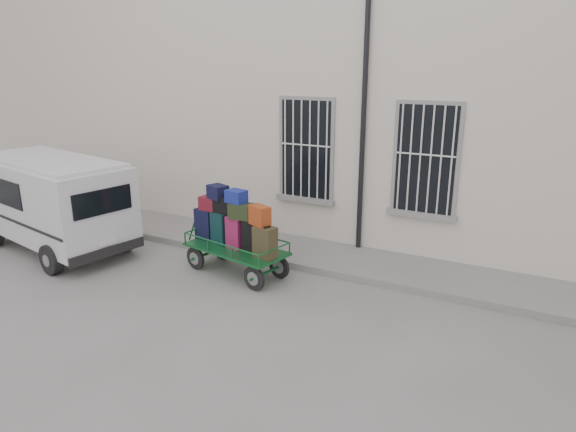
{
  "coord_description": "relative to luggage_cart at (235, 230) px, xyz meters",
  "views": [
    {
      "loc": [
        4.61,
        -7.46,
        4.15
      ],
      "look_at": [
        0.17,
        1.0,
        1.28
      ],
      "focal_mm": 32.0,
      "sensor_mm": 36.0,
      "label": 1
    }
  ],
  "objects": [
    {
      "name": "building",
      "position": [
        0.87,
        4.82,
        2.07
      ],
      "size": [
        24.0,
        5.15,
        6.0
      ],
      "color": "beige",
      "rests_on": "ground"
    },
    {
      "name": "luggage_cart",
      "position": [
        0.0,
        0.0,
        0.0
      ],
      "size": [
        2.58,
        1.37,
        1.77
      ],
      "rotation": [
        0.0,
        0.0,
        -0.2
      ],
      "color": "black",
      "rests_on": "ground"
    },
    {
      "name": "van",
      "position": [
        -4.45,
        -0.69,
        0.28
      ],
      "size": [
        4.44,
        2.53,
        2.11
      ],
      "rotation": [
        0.0,
        0.0,
        -0.2
      ],
      "color": "silver",
      "rests_on": "ground"
    },
    {
      "name": "ground",
      "position": [
        0.87,
        -0.68,
        -0.93
      ],
      "size": [
        80.0,
        80.0,
        0.0
      ],
      "primitive_type": "plane",
      "color": "slate",
      "rests_on": "ground"
    },
    {
      "name": "sidewalk",
      "position": [
        0.87,
        1.52,
        -0.85
      ],
      "size": [
        24.0,
        1.7,
        0.15
      ],
      "primitive_type": "cube",
      "color": "gray",
      "rests_on": "ground"
    }
  ]
}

